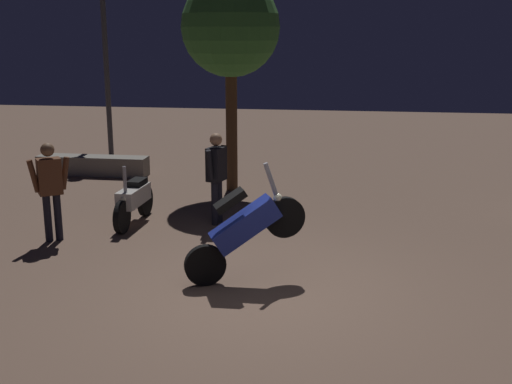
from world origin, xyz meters
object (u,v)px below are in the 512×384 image
Objects in this scene: motorcycle_white_parked_left at (134,200)px; streetlamp_near at (104,32)px; motorcycle_blue_foreground at (245,229)px; person_rider_beside at (216,171)px; person_bystander_far at (50,184)px.

motorcycle_white_parked_left is 7.30m from streetlamp_near.
motorcycle_blue_foreground is 1.01× the size of person_rider_beside.
motorcycle_blue_foreground is 2.73m from person_rider_beside.
streetlamp_near is (-4.21, 5.91, 2.33)m from person_rider_beside.
person_rider_beside is (-0.92, 2.56, 0.21)m from motorcycle_blue_foreground.
motorcycle_blue_foreground reaches higher than motorcycle_white_parked_left.
person_rider_beside reaches higher than person_bystander_far.
motorcycle_blue_foreground is 3.58m from person_bystander_far.
streetlamp_near is (-2.77, 6.13, 2.85)m from motorcycle_white_parked_left.
motorcycle_blue_foreground is at bearing 47.67° from motorcycle_white_parked_left.
streetlamp_near is (-5.13, 8.47, 2.54)m from motorcycle_blue_foreground.
motorcycle_blue_foreground is at bearing -58.78° from streetlamp_near.
motorcycle_white_parked_left is at bearing -65.65° from streetlamp_near.
streetlamp_near reaches higher than person_bystander_far.
streetlamp_near is at bearing -38.62° from person_rider_beside.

